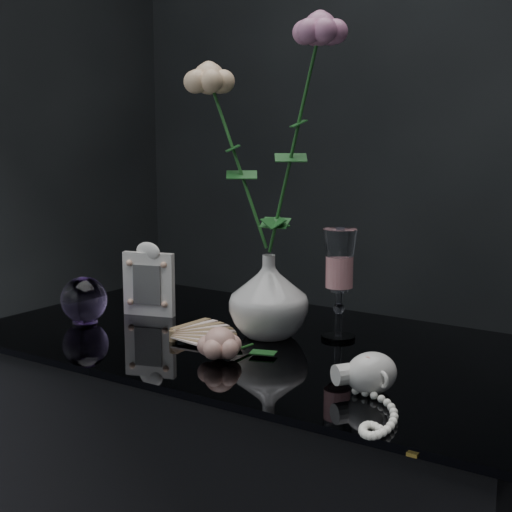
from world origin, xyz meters
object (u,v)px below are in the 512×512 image
Objects in this scene: wine_glass at (339,285)px; pearl_jar at (372,371)px; paperweight at (84,300)px; picture_frame at (149,279)px; loose_rose at (220,343)px; vase at (269,296)px.

pearl_jar is at bearing -52.22° from wine_glass.
picture_frame is at bearing 60.69° from paperweight.
wine_glass is 1.33× the size of picture_frame.
picture_frame is at bearing 162.81° from loose_rose.
pearl_jar is at bearing -33.22° from picture_frame.
paperweight is 0.41× the size of pearl_jar.
vase is 0.29m from picture_frame.
wine_glass is at bearing 20.53° from paperweight.
picture_frame is (-0.29, -0.00, -0.00)m from vase.
pearl_jar reaches higher than loose_rose.
wine_glass is 0.90× the size of pearl_jar.
wine_glass is 0.25m from loose_rose.
vase is 0.93× the size of loose_rose.
picture_frame is at bearing -171.64° from wine_glass.
paperweight is (-0.06, -0.11, -0.03)m from picture_frame.
loose_rose is 0.73× the size of pearl_jar.
vase and picture_frame have the same top height.
wine_glass reaches higher than vase.
picture_frame is at bearing -163.27° from pearl_jar.
paperweight is 0.37m from loose_rose.
pearl_jar is (0.29, -0.17, -0.04)m from vase.
vase is 0.13m from wine_glass.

